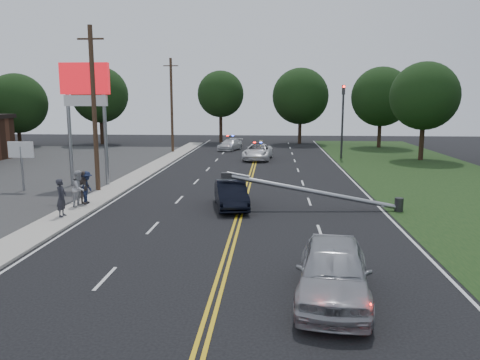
# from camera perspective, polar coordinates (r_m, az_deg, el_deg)

# --- Properties ---
(ground) EXTENTS (120.00, 120.00, 0.00)m
(ground) POSITION_cam_1_polar(r_m,az_deg,el_deg) (16.93, -1.68, -9.73)
(ground) COLOR black
(ground) RESTS_ON ground
(sidewalk) EXTENTS (1.80, 70.00, 0.12)m
(sidewalk) POSITION_cam_1_polar(r_m,az_deg,el_deg) (28.30, -16.80, -2.06)
(sidewalk) COLOR #AAA59A
(sidewalk) RESTS_ON ground
(centerline_yellow) EXTENTS (0.36, 80.00, 0.00)m
(centerline_yellow) POSITION_cam_1_polar(r_m,az_deg,el_deg) (26.54, 0.45, -2.52)
(centerline_yellow) COLOR gold
(centerline_yellow) RESTS_ON ground
(pylon_sign) EXTENTS (3.20, 0.35, 8.00)m
(pylon_sign) POSITION_cam_1_polar(r_m,az_deg,el_deg) (32.24, -18.33, 9.88)
(pylon_sign) COLOR gray
(pylon_sign) RESTS_ON ground
(small_sign) EXTENTS (1.60, 0.14, 3.10)m
(small_sign) POSITION_cam_1_polar(r_m,az_deg,el_deg) (32.12, -25.13, 2.90)
(small_sign) COLOR gray
(small_sign) RESTS_ON ground
(traffic_signal) EXTENTS (0.28, 0.41, 7.05)m
(traffic_signal) POSITION_cam_1_polar(r_m,az_deg,el_deg) (46.39, 12.41, 7.73)
(traffic_signal) COLOR #2D2D30
(traffic_signal) RESTS_ON ground
(fallen_streetlight) EXTENTS (9.36, 0.44, 1.91)m
(fallen_streetlight) POSITION_cam_1_polar(r_m,az_deg,el_deg) (24.48, 9.99, -1.54)
(fallen_streetlight) COLOR #2D2D30
(fallen_streetlight) RESTS_ON ground
(utility_pole_mid) EXTENTS (1.60, 0.28, 10.00)m
(utility_pole_mid) POSITION_cam_1_polar(r_m,az_deg,el_deg) (29.91, -17.36, 8.23)
(utility_pole_mid) COLOR #382619
(utility_pole_mid) RESTS_ON ground
(utility_pole_far) EXTENTS (1.60, 0.28, 10.00)m
(utility_pole_far) POSITION_cam_1_polar(r_m,az_deg,el_deg) (51.04, -8.33, 9.00)
(utility_pole_far) COLOR #382619
(utility_pole_far) RESTS_ON ground
(tree_4) EXTENTS (7.20, 7.20, 8.84)m
(tree_4) POSITION_cam_1_polar(r_m,az_deg,el_deg) (63.58, -25.56, 8.42)
(tree_4) COLOR black
(tree_4) RESTS_ON ground
(tree_5) EXTENTS (7.10, 7.10, 9.85)m
(tree_5) POSITION_cam_1_polar(r_m,az_deg,el_deg) (63.07, -16.71, 9.91)
(tree_5) COLOR black
(tree_5) RESTS_ON ground
(tree_6) EXTENTS (6.10, 6.10, 9.47)m
(tree_6) POSITION_cam_1_polar(r_m,az_deg,el_deg) (62.79, -2.38, 10.42)
(tree_6) COLOR black
(tree_6) RESTS_ON ground
(tree_7) EXTENTS (7.24, 7.24, 9.74)m
(tree_7) POSITION_cam_1_polar(r_m,az_deg,el_deg) (61.78, 7.39, 10.09)
(tree_7) COLOR black
(tree_7) RESTS_ON ground
(tree_8) EXTENTS (7.01, 7.01, 9.54)m
(tree_8) POSITION_cam_1_polar(r_m,az_deg,el_deg) (58.67, 16.83, 9.69)
(tree_8) COLOR black
(tree_8) RESTS_ON ground
(tree_9) EXTENTS (6.33, 6.33, 9.17)m
(tree_9) POSITION_cam_1_polar(r_m,az_deg,el_deg) (47.45, 21.58, 9.49)
(tree_9) COLOR black
(tree_9) RESTS_ON ground
(crashed_sedan) EXTENTS (2.30, 4.56, 1.43)m
(crashed_sedan) POSITION_cam_1_polar(r_m,az_deg,el_deg) (24.68, -1.10, -1.78)
(crashed_sedan) COLOR black
(crashed_sedan) RESTS_ON ground
(waiting_sedan) EXTENTS (2.63, 5.25, 1.72)m
(waiting_sedan) POSITION_cam_1_polar(r_m,az_deg,el_deg) (13.77, 11.30, -10.79)
(waiting_sedan) COLOR #9E9FA5
(waiting_sedan) RESTS_ON ground
(emergency_a) EXTENTS (2.95, 5.58, 1.50)m
(emergency_a) POSITION_cam_1_polar(r_m,az_deg,el_deg) (44.81, 2.18, 3.45)
(emergency_a) COLOR white
(emergency_a) RESTS_ON ground
(emergency_b) EXTENTS (2.97, 4.66, 1.26)m
(emergency_b) POSITION_cam_1_polar(r_m,az_deg,el_deg) (53.30, -1.21, 4.33)
(emergency_b) COLOR silver
(emergency_b) RESTS_ON ground
(bystander_a) EXTENTS (0.45, 0.68, 1.83)m
(bystander_a) POSITION_cam_1_polar(r_m,az_deg,el_deg) (23.91, -20.93, -2.03)
(bystander_a) COLOR #282930
(bystander_a) RESTS_ON sidewalk
(bystander_b) EXTENTS (0.88, 1.04, 1.90)m
(bystander_b) POSITION_cam_1_polar(r_m,az_deg,el_deg) (25.93, -18.99, -0.96)
(bystander_b) COLOR #AEAEB3
(bystander_b) RESTS_ON sidewalk
(bystander_c) EXTENTS (0.72, 1.17, 1.75)m
(bystander_c) POSITION_cam_1_polar(r_m,az_deg,el_deg) (26.52, -18.20, -0.85)
(bystander_c) COLOR #18213D
(bystander_c) RESTS_ON sidewalk
(bystander_d) EXTENTS (0.61, 1.11, 1.79)m
(bystander_d) POSITION_cam_1_polar(r_m,az_deg,el_deg) (26.39, -18.56, -0.88)
(bystander_d) COLOR #5B4F49
(bystander_d) RESTS_ON sidewalk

